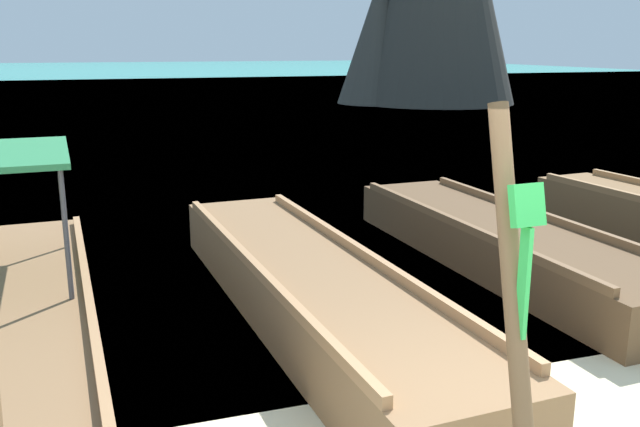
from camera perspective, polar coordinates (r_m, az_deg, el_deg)
sea_water at (r=64.92m, az=-16.80°, el=10.76°), size 120.00×120.00×0.00m
longtail_boat_violet_ribbon at (r=7.31m, az=-23.36°, el=-7.73°), size 1.54×6.66×2.50m
longtail_boat_green_ribbon at (r=7.26m, az=-0.71°, el=-6.50°), size 1.65×6.79×2.54m
longtail_boat_turquoise_ribbon at (r=9.33m, az=14.98°, el=-2.49°), size 1.60×6.41×2.46m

